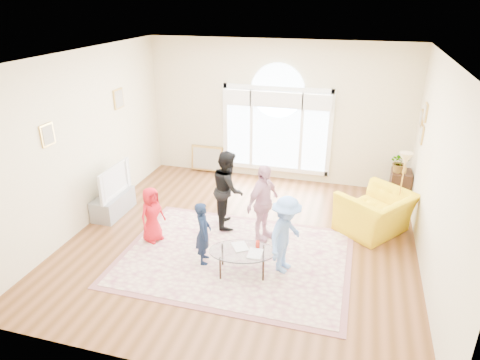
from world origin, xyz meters
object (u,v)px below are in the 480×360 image
(tv_console, at_px, (113,204))
(coffee_table, at_px, (242,252))
(area_rug, at_px, (235,257))
(television, at_px, (111,180))
(armchair, at_px, (375,213))

(tv_console, relative_size, coffee_table, 0.87)
(area_rug, distance_m, tv_console, 2.93)
(tv_console, bearing_deg, coffee_table, -22.32)
(television, bearing_deg, tv_console, -180.00)
(tv_console, distance_m, coffee_table, 3.27)
(television, bearing_deg, coffee_table, -22.37)
(television, bearing_deg, armchair, 7.77)
(area_rug, height_order, tv_console, tv_console)
(tv_console, distance_m, television, 0.52)
(tv_console, height_order, coffee_table, coffee_table)
(area_rug, xyz_separation_m, tv_console, (-2.79, 0.86, 0.20))
(armchair, bearing_deg, tv_console, -45.32)
(area_rug, xyz_separation_m, armchair, (2.23, 1.54, 0.38))
(area_rug, relative_size, tv_console, 3.60)
(television, xyz_separation_m, armchair, (5.01, 0.68, -0.33))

